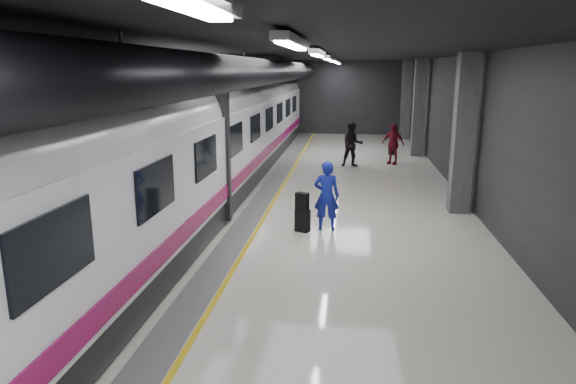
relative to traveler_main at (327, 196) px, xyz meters
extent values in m
plane|color=silver|center=(-0.82, 0.19, -0.90)|extent=(40.00, 40.00, 0.00)
cube|color=black|center=(-0.82, 0.19, 3.60)|extent=(10.00, 40.00, 0.02)
cube|color=#28282B|center=(-0.82, 20.19, 1.35)|extent=(10.00, 0.02, 4.50)
cube|color=#28282B|center=(-5.82, 0.19, 1.35)|extent=(0.02, 40.00, 4.50)
cube|color=#28282B|center=(4.18, 0.19, 1.35)|extent=(0.02, 40.00, 4.50)
cube|color=slate|center=(-2.17, 0.19, -0.89)|extent=(0.65, 39.80, 0.01)
cube|color=gold|center=(-1.77, 0.19, -0.89)|extent=(0.10, 39.80, 0.01)
cylinder|color=black|center=(-2.12, 0.19, 3.05)|extent=(0.80, 38.00, 0.80)
cube|color=silver|center=(-0.22, -5.81, 3.50)|extent=(0.22, 2.60, 0.10)
cube|color=silver|center=(-0.22, -0.81, 3.50)|extent=(0.22, 2.60, 0.10)
cube|color=silver|center=(-0.22, 4.19, 3.50)|extent=(0.22, 2.60, 0.10)
cube|color=silver|center=(-0.22, 9.19, 3.50)|extent=(0.22, 2.60, 0.10)
cube|color=silver|center=(-0.22, 14.19, 3.50)|extent=(0.22, 2.60, 0.10)
cube|color=silver|center=(-0.22, 18.19, 3.50)|extent=(0.22, 2.60, 0.10)
cube|color=#515154|center=(3.73, 2.19, 1.35)|extent=(0.55, 0.55, 4.50)
cube|color=#515154|center=(3.73, 12.19, 1.35)|extent=(0.55, 0.55, 4.50)
cube|color=#515154|center=(3.73, 18.19, 1.35)|extent=(0.55, 0.55, 4.50)
cube|color=black|center=(-4.07, 0.19, -0.55)|extent=(2.80, 38.00, 0.60)
cube|color=white|center=(-4.07, 0.19, 0.85)|extent=(2.90, 38.00, 2.20)
cylinder|color=white|center=(-4.07, 0.19, 1.80)|extent=(2.80, 38.00, 2.80)
cube|color=#890C4C|center=(-2.60, 0.19, 0.05)|extent=(0.04, 38.00, 0.35)
cube|color=black|center=(-4.07, 0.19, 1.10)|extent=(3.05, 0.25, 3.80)
cube|color=black|center=(-2.60, -7.81, 1.25)|extent=(0.05, 1.60, 0.85)
cube|color=black|center=(-2.60, -4.81, 1.25)|extent=(0.05, 1.60, 0.85)
cube|color=black|center=(-2.60, -1.81, 1.25)|extent=(0.05, 1.60, 0.85)
cube|color=black|center=(-2.60, 1.19, 1.25)|extent=(0.05, 1.60, 0.85)
cube|color=black|center=(-2.60, 4.19, 1.25)|extent=(0.05, 1.60, 0.85)
cube|color=black|center=(-2.60, 7.19, 1.25)|extent=(0.05, 1.60, 0.85)
cube|color=black|center=(-2.60, 10.19, 1.25)|extent=(0.05, 1.60, 0.85)
cube|color=black|center=(-2.60, 13.19, 1.25)|extent=(0.05, 1.60, 0.85)
cube|color=black|center=(-2.60, 16.19, 1.25)|extent=(0.05, 1.60, 0.85)
imported|color=#1824BB|center=(0.00, 0.00, 0.00)|extent=(0.67, 0.45, 1.80)
cube|color=black|center=(-0.59, -0.24, -0.61)|extent=(0.41, 0.34, 0.57)
cube|color=black|center=(-0.61, -0.21, -0.11)|extent=(0.37, 0.30, 0.44)
imported|color=black|center=(0.66, 8.97, 0.04)|extent=(1.03, 0.86, 1.89)
imported|color=maroon|center=(2.41, 9.80, -0.02)|extent=(1.11, 0.89, 1.77)
cube|color=black|center=(2.62, 12.34, -0.64)|extent=(0.40, 0.31, 0.53)
camera|label=1|loc=(0.56, -12.72, 3.16)|focal=32.00mm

